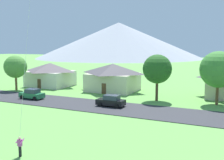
{
  "coord_description": "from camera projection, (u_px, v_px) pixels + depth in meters",
  "views": [
    {
      "loc": [
        14.05,
        -5.11,
        9.09
      ],
      "look_at": [
        1.83,
        20.56,
        5.41
      ],
      "focal_mm": 43.61,
      "sensor_mm": 36.0,
      "label": 1
    }
  ],
  "objects": [
    {
      "name": "road_strip",
      "position": [
        129.0,
        109.0,
        38.46
      ],
      "size": [
        160.0,
        7.81,
        0.08
      ],
      "primitive_type": "cube",
      "color": "#2D2D33",
      "rests_on": "ground"
    },
    {
      "name": "mountain_west_ridge",
      "position": [
        119.0,
        40.0,
        189.26
      ],
      "size": [
        113.98,
        113.98,
        24.41
      ],
      "primitive_type": "cone",
      "color": "#8E939E",
      "rests_on": "ground"
    },
    {
      "name": "house_leftmost",
      "position": [
        113.0,
        77.0,
        53.79
      ],
      "size": [
        9.81,
        8.49,
        5.41
      ],
      "color": "beige",
      "rests_on": "ground"
    },
    {
      "name": "house_left_center",
      "position": [
        50.0,
        74.0,
        59.99
      ],
      "size": [
        9.54,
        8.13,
        5.15
      ],
      "color": "beige",
      "rests_on": "ground"
    },
    {
      "name": "tree_near_left",
      "position": [
        218.0,
        70.0,
        40.85
      ],
      "size": [
        5.53,
        5.53,
        8.18
      ],
      "color": "brown",
      "rests_on": "ground"
    },
    {
      "name": "tree_left_of_center",
      "position": [
        15.0,
        67.0,
        54.18
      ],
      "size": [
        4.53,
        4.53,
        7.03
      ],
      "color": "brown",
      "rests_on": "ground"
    },
    {
      "name": "tree_center",
      "position": [
        157.0,
        69.0,
        43.81
      ],
      "size": [
        4.7,
        4.7,
        7.58
      ],
      "color": "#4C3823",
      "rests_on": "ground"
    },
    {
      "name": "parked_car_green_west_end",
      "position": [
        32.0,
        94.0,
        45.69
      ],
      "size": [
        4.23,
        2.13,
        1.68
      ],
      "color": "#237042",
      "rests_on": "road_strip"
    },
    {
      "name": "parked_car_black_mid_west",
      "position": [
        111.0,
        101.0,
        40.12
      ],
      "size": [
        4.23,
        2.14,
        1.68
      ],
      "color": "black",
      "rests_on": "road_strip"
    }
  ]
}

